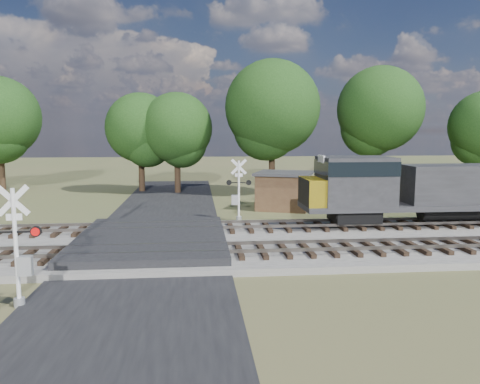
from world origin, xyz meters
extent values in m
plane|color=#47532C|center=(0.00, 0.00, 0.00)|extent=(160.00, 160.00, 0.00)
cube|color=gray|center=(10.00, 0.50, 0.15)|extent=(140.00, 10.00, 0.30)
cube|color=black|center=(0.00, 0.00, 0.04)|extent=(7.00, 60.00, 0.08)
cube|color=#262628|center=(0.00, 0.50, 0.32)|extent=(7.00, 9.00, 0.62)
cube|color=black|center=(2.00, -2.00, 0.39)|extent=(44.00, 2.60, 0.18)
cube|color=#605953|center=(10.00, -2.72, 0.55)|extent=(140.00, 0.08, 0.15)
cube|color=#605953|center=(10.00, -1.28, 0.55)|extent=(140.00, 0.08, 0.15)
cube|color=black|center=(2.00, 3.00, 0.39)|extent=(44.00, 2.60, 0.18)
cube|color=#605953|center=(10.00, 2.28, 0.55)|extent=(140.00, 0.08, 0.15)
cube|color=#605953|center=(10.00, 3.72, 0.55)|extent=(140.00, 0.08, 0.15)
cylinder|color=silver|center=(-3.52, -6.85, 1.91)|extent=(0.13, 0.13, 3.82)
cylinder|color=#949699|center=(-3.52, -6.85, 0.14)|extent=(0.34, 0.34, 0.29)
cube|color=silver|center=(-3.52, -6.85, 3.44)|extent=(1.00, 0.09, 1.00)
cube|color=silver|center=(-3.52, -6.85, 3.44)|extent=(1.00, 0.09, 1.00)
cube|color=silver|center=(-3.52, -6.85, 2.92)|extent=(0.48, 0.05, 0.21)
cube|color=black|center=(-3.52, -6.85, 2.44)|extent=(1.53, 0.13, 0.06)
cylinder|color=red|center=(-2.90, -6.82, 2.44)|extent=(0.35, 0.11, 0.34)
cube|color=#949699|center=(-3.29, -6.84, 1.34)|extent=(0.44, 0.31, 0.62)
cylinder|color=silver|center=(4.79, 6.87, 1.88)|extent=(0.13, 0.13, 3.77)
cylinder|color=#949699|center=(4.79, 6.87, 0.14)|extent=(0.34, 0.34, 0.28)
cube|color=silver|center=(4.79, 6.87, 3.39)|extent=(0.98, 0.18, 0.99)
cube|color=silver|center=(4.79, 6.87, 3.39)|extent=(0.98, 0.18, 0.99)
cube|color=silver|center=(4.79, 6.87, 2.87)|extent=(0.47, 0.09, 0.21)
cube|color=black|center=(4.79, 6.87, 2.40)|extent=(1.50, 0.27, 0.06)
cylinder|color=red|center=(5.39, 6.79, 2.40)|extent=(0.35, 0.14, 0.34)
cylinder|color=red|center=(4.18, 6.96, 2.40)|extent=(0.35, 0.14, 0.34)
cube|color=#949699|center=(4.56, 6.91, 1.32)|extent=(0.46, 0.34, 0.61)
cube|color=#472F1E|center=(8.46, 11.09, 1.24)|extent=(4.55, 4.55, 2.48)
cube|color=#323234|center=(8.46, 11.09, 2.57)|extent=(5.00, 5.00, 0.18)
cylinder|color=black|center=(-15.42, 22.32, 2.61)|extent=(0.56, 0.56, 5.22)
cylinder|color=black|center=(-2.82, 21.61, 2.26)|extent=(0.56, 0.56, 4.51)
sphere|color=#163310|center=(-2.82, 21.61, 5.87)|extent=(6.32, 6.32, 6.32)
cylinder|color=black|center=(0.49, 20.34, 2.25)|extent=(0.56, 0.56, 4.49)
sphere|color=#163310|center=(0.49, 20.34, 5.84)|extent=(6.29, 6.29, 6.29)
cylinder|color=black|center=(8.78, 18.67, 2.93)|extent=(0.56, 0.56, 5.85)
sphere|color=#163310|center=(8.78, 18.67, 7.61)|extent=(8.19, 8.19, 8.19)
cylinder|color=black|center=(20.05, 22.75, 2.96)|extent=(0.56, 0.56, 5.92)
sphere|color=#163310|center=(20.05, 22.75, 7.69)|extent=(8.29, 8.29, 8.29)
camera|label=1|loc=(2.16, -21.81, 5.59)|focal=35.00mm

